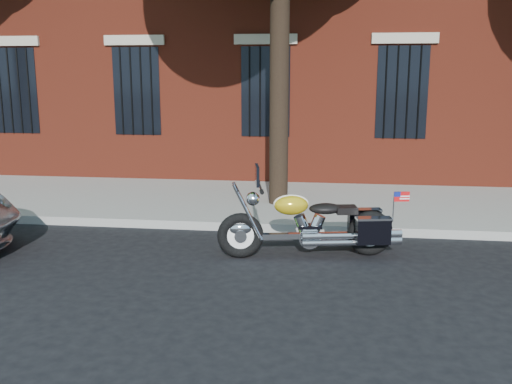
# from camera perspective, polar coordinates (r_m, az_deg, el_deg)

# --- Properties ---
(ground) EXTENTS (120.00, 120.00, 0.00)m
(ground) POSITION_cam_1_polar(r_m,az_deg,el_deg) (8.41, -2.97, -6.39)
(ground) COLOR black
(ground) RESTS_ON ground
(curb) EXTENTS (40.00, 0.16, 0.15)m
(curb) POSITION_cam_1_polar(r_m,az_deg,el_deg) (9.69, -1.52, -3.43)
(curb) COLOR gray
(curb) RESTS_ON ground
(sidewalk) EXTENTS (40.00, 3.60, 0.15)m
(sidewalk) POSITION_cam_1_polar(r_m,az_deg,el_deg) (11.50, -0.08, -0.98)
(sidewalk) COLOR gray
(sidewalk) RESTS_ON ground
(motorcycle) EXTENTS (2.70, 1.06, 1.35)m
(motorcycle) POSITION_cam_1_polar(r_m,az_deg,el_deg) (8.28, 5.95, -3.44)
(motorcycle) COLOR black
(motorcycle) RESTS_ON ground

